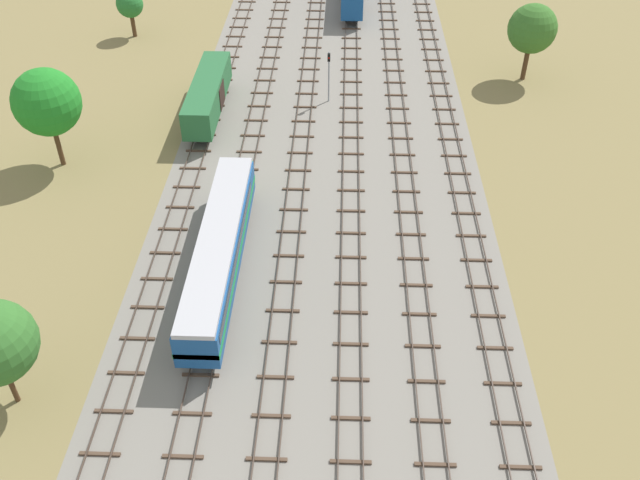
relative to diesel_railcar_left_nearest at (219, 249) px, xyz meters
The scene contains 14 objects.
ground_plane 25.08m from the diesel_railcar_left_nearest, 73.14° to the left, with size 480.00×480.00×0.00m, color olive.
ballast_bed 25.08m from the diesel_railcar_left_nearest, 73.14° to the left, with size 28.12×176.00×0.01m, color gray.
track_far_left 25.46m from the diesel_railcar_left_nearest, 100.97° to the left, with size 2.40×126.00×0.29m.
track_left 25.00m from the diesel_railcar_left_nearest, 90.00° to the left, with size 2.40×126.00×0.29m.
track_centre_left 25.46m from the diesel_railcar_left_nearest, 79.03° to the left, with size 2.40×126.00×0.29m.
track_centre 26.79m from the diesel_railcar_left_nearest, 68.80° to the left, with size 2.40×126.00×0.29m.
track_centre_right 28.88m from the diesel_railcar_left_nearest, 59.81° to the left, with size 2.40×126.00×0.29m.
track_right 31.58m from the diesel_railcar_left_nearest, 52.20° to the left, with size 2.40×126.00×0.29m.
diesel_railcar_left_nearest is the anchor object (origin of this frame).
freight_boxcar_far_left_near 24.77m from the diesel_railcar_left_nearest, 101.21° to the left, with size 2.87×14.00×3.60m.
signal_post_nearest 28.79m from the diesel_railcar_left_nearest, 75.44° to the left, with size 0.28×0.47×5.48m.
lineside_tree_0 47.53m from the diesel_railcar_left_nearest, 111.58° to the left, with size 3.26×3.26×5.71m.
lineside_tree_1 44.63m from the diesel_railcar_left_nearest, 49.67° to the left, with size 5.23×5.23×8.42m.
lineside_tree_3 22.75m from the diesel_railcar_left_nearest, 138.89° to the left, with size 5.92×5.92×9.30m.
Camera 1 is at (1.47, -6.12, 34.77)m, focal length 38.79 mm.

